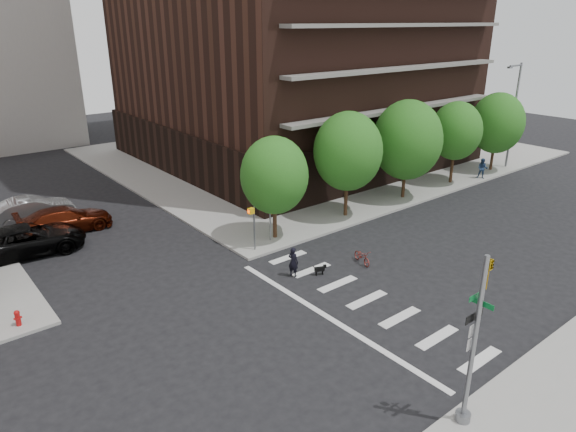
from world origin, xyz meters
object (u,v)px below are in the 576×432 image
(traffic_signal, at_px, (473,355))
(parked_car_silver, at_px, (32,210))
(parked_car_maroon, at_px, (65,220))
(pedestrian_far, at_px, (482,169))
(parked_car_black, at_px, (27,240))
(dog_walker, at_px, (293,262))
(fire_hydrant, at_px, (18,317))
(scooter, at_px, (362,256))

(traffic_signal, bearing_deg, parked_car_silver, 102.32)
(parked_car_maroon, distance_m, pedestrian_far, 32.07)
(parked_car_silver, bearing_deg, parked_car_maroon, -158.80)
(traffic_signal, distance_m, pedestrian_far, 29.53)
(parked_car_black, distance_m, dog_walker, 15.28)
(traffic_signal, xyz_separation_m, parked_car_silver, (-6.18, 28.30, -1.85))
(traffic_signal, relative_size, parked_car_black, 0.96)
(fire_hydrant, relative_size, dog_walker, 0.45)
(parked_car_silver, distance_m, dog_walker, 18.72)
(parked_car_black, distance_m, scooter, 18.87)
(parked_car_maroon, relative_size, dog_walker, 3.46)
(dog_walker, bearing_deg, scooter, -124.52)
(fire_hydrant, distance_m, parked_car_silver, 13.57)
(parked_car_maroon, xyz_separation_m, parked_car_silver, (-1.15, 3.12, 0.03))
(traffic_signal, xyz_separation_m, dog_walker, (2.29, 11.60, -1.89))
(traffic_signal, distance_m, parked_car_black, 24.46)
(parked_car_maroon, relative_size, scooter, 3.67)
(parked_car_silver, xyz_separation_m, dog_walker, (8.47, -16.70, -0.04))
(fire_hydrant, xyz_separation_m, scooter, (16.21, -4.90, -0.15))
(dog_walker, bearing_deg, parked_car_maroon, 11.03)
(fire_hydrant, bearing_deg, parked_car_black, 73.66)
(fire_hydrant, bearing_deg, pedestrian_far, -0.49)
(fire_hydrant, xyz_separation_m, parked_car_maroon, (5.00, 9.88, 0.26))
(pedestrian_far, bearing_deg, parked_car_silver, -135.98)
(pedestrian_far, bearing_deg, traffic_signal, -82.55)
(parked_car_black, bearing_deg, pedestrian_far, -97.97)
(parked_car_silver, height_order, dog_walker, parked_car_silver)
(traffic_signal, height_order, dog_walker, traffic_signal)
(parked_car_silver, relative_size, scooter, 3.37)
(parked_car_black, height_order, dog_walker, parked_car_black)
(parked_car_black, relative_size, dog_walker, 3.85)
(parked_car_black, distance_m, parked_car_silver, 5.39)
(scooter, bearing_deg, dog_walker, 178.51)
(parked_car_silver, distance_m, scooter, 21.76)
(parked_car_black, height_order, parked_car_maroon, parked_car_black)
(pedestrian_far, bearing_deg, dog_walker, -104.76)
(fire_hydrant, distance_m, pedestrian_far, 35.42)
(fire_hydrant, distance_m, parked_car_black, 8.18)
(traffic_signal, distance_m, parked_car_silver, 29.02)
(fire_hydrant, xyz_separation_m, pedestrian_far, (35.41, -0.30, 0.44))
(pedestrian_far, bearing_deg, parked_car_black, -126.94)
(scooter, bearing_deg, parked_car_black, 153.24)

